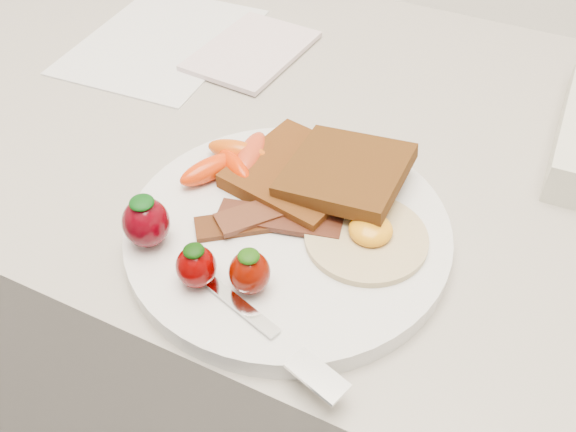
% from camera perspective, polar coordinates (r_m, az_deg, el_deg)
% --- Properties ---
extents(counter, '(2.00, 0.60, 0.90)m').
position_cam_1_polar(counter, '(0.99, 4.61, -14.15)').
color(counter, gray).
rests_on(counter, ground).
extents(plate, '(0.27, 0.27, 0.02)m').
position_cam_1_polar(plate, '(0.54, -0.00, -1.45)').
color(plate, silver).
rests_on(plate, counter).
extents(toast_lower, '(0.12, 0.12, 0.01)m').
position_cam_1_polar(toast_lower, '(0.57, 0.99, 3.82)').
color(toast_lower, black).
rests_on(toast_lower, plate).
extents(toast_upper, '(0.10, 0.10, 0.02)m').
position_cam_1_polar(toast_upper, '(0.55, 5.15, 3.95)').
color(toast_upper, '#331804').
rests_on(toast_upper, toast_lower).
extents(fried_egg, '(0.12, 0.12, 0.02)m').
position_cam_1_polar(fried_egg, '(0.52, 7.07, -1.73)').
color(fried_egg, beige).
rests_on(fried_egg, plate).
extents(bacon_strips, '(0.12, 0.11, 0.01)m').
position_cam_1_polar(bacon_strips, '(0.53, -1.49, -0.01)').
color(bacon_strips, black).
rests_on(bacon_strips, plate).
extents(baby_carrots, '(0.07, 0.10, 0.02)m').
position_cam_1_polar(baby_carrots, '(0.58, -4.83, 5.01)').
color(baby_carrots, '#D4500B').
rests_on(baby_carrots, plate).
extents(strawberries, '(0.13, 0.05, 0.05)m').
position_cam_1_polar(strawberries, '(0.49, -9.09, -2.64)').
color(strawberries, '#4A0008').
rests_on(strawberries, plate).
extents(fork, '(0.16, 0.07, 0.00)m').
position_cam_1_polar(fork, '(0.46, -2.07, -10.01)').
color(fork, silver).
rests_on(fork, plate).
extents(paper_sheet, '(0.19, 0.25, 0.00)m').
position_cam_1_polar(paper_sheet, '(0.82, -11.07, 15.04)').
color(paper_sheet, silver).
rests_on(paper_sheet, counter).
extents(notepad, '(0.12, 0.16, 0.01)m').
position_cam_1_polar(notepad, '(0.78, -3.22, 14.47)').
color(notepad, beige).
rests_on(notepad, paper_sheet).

